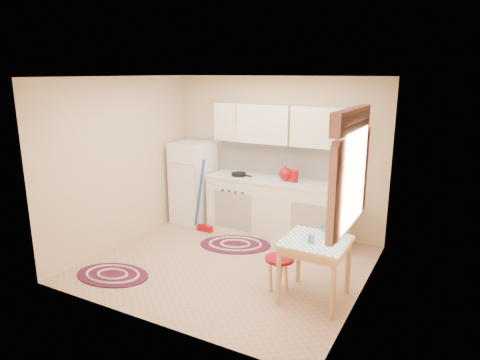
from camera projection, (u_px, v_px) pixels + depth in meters
name	position (u px, v px, depth m)	size (l,w,h in m)	color
room_shell	(245.00, 147.00, 5.61)	(3.64, 3.60, 2.52)	tan
fridge	(194.00, 182.00, 7.40)	(0.65, 0.60, 1.40)	white
broom	(204.00, 196.00, 6.92)	(0.28, 0.12, 1.20)	#1B47AD
base_cabinets	(276.00, 209.00, 6.80)	(2.25, 0.60, 0.88)	white
countertop	(277.00, 181.00, 6.68)	(2.27, 0.62, 0.04)	silver
frying_pan	(239.00, 174.00, 6.93)	(0.24, 0.24, 0.05)	black
red_kettle	(285.00, 174.00, 6.59)	(0.22, 0.20, 0.22)	#98050B
red_canister	(294.00, 177.00, 6.53)	(0.12, 0.12, 0.16)	#98050B
table	(314.00, 270.00, 4.88)	(0.72, 0.72, 0.72)	#E3AC71
stool	(279.00, 274.00, 5.12)	(0.35, 0.35, 0.42)	#98050B
coffee_pot	(330.00, 228.00, 4.81)	(0.14, 0.12, 0.27)	teal
mug	(311.00, 239.00, 4.71)	(0.07, 0.07, 0.10)	teal
rug_center	(235.00, 244.00, 6.51)	(1.08, 0.72, 0.02)	maroon
rug_left	(113.00, 275.00, 5.53)	(0.99, 0.66, 0.02)	maroon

